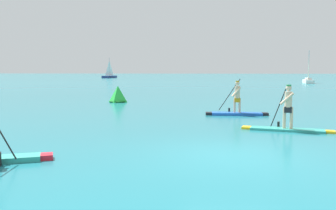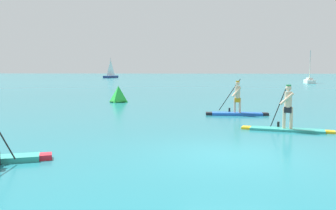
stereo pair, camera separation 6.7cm
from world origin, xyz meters
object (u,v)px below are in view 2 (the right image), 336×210
object	(u,v)px
sailboat_left_horizon	(111,76)
paddleboarder_mid_center	(287,120)
sailboat_right_horizon	(309,79)
race_marker_buoy	(118,95)
paddleboarder_far_right	(237,109)

from	to	relation	value
sailboat_left_horizon	paddleboarder_mid_center	bearing A→B (deg)	30.02
sailboat_left_horizon	sailboat_right_horizon	distance (m)	57.45
paddleboarder_mid_center	sailboat_right_horizon	xyz separation A→B (m)	(14.31, 51.74, 0.32)
paddleboarder_mid_center	sailboat_left_horizon	distance (m)	93.69
race_marker_buoy	sailboat_left_horizon	world-z (taller)	sailboat_left_horizon
paddleboarder_mid_center	paddleboarder_far_right	distance (m)	4.91
paddleboarder_far_right	sailboat_left_horizon	size ratio (longest dim) A/B	0.47
paddleboarder_mid_center	sailboat_right_horizon	size ratio (longest dim) A/B	0.59
race_marker_buoy	sailboat_right_horizon	distance (m)	46.50
paddleboarder_mid_center	race_marker_buoy	bearing A→B (deg)	-37.66
paddleboarder_mid_center	race_marker_buoy	world-z (taller)	paddleboarder_mid_center
paddleboarder_far_right	sailboat_left_horizon	world-z (taller)	sailboat_left_horizon
paddleboarder_mid_center	paddleboarder_far_right	world-z (taller)	paddleboarder_far_right
paddleboarder_mid_center	sailboat_right_horizon	bearing A→B (deg)	-91.19
race_marker_buoy	paddleboarder_mid_center	bearing A→B (deg)	-51.93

